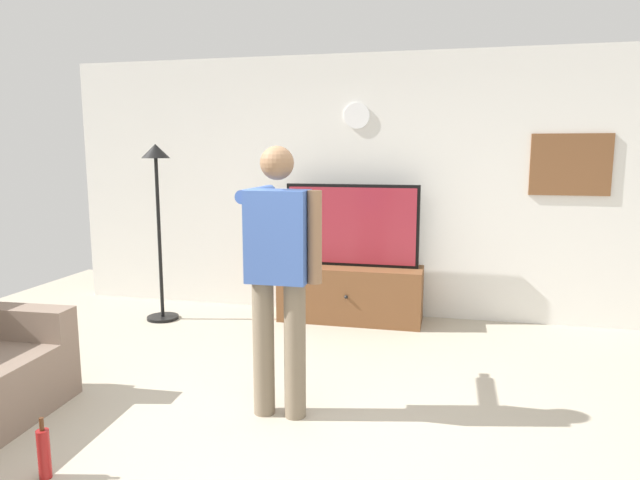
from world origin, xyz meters
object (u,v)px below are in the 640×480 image
tv_stand (351,293)px  wall_clock (357,116)px  floor_lamp (157,195)px  television (352,225)px  person_standing_nearer_lamp (279,267)px  beverage_bottle (44,453)px  framed_picture (570,165)px

tv_stand → wall_clock: wall_clock is taller
wall_clock → floor_lamp: bearing=-160.1°
television → person_standing_nearer_lamp: size_ratio=0.77×
television → beverage_bottle: (-1.08, -3.20, -0.84)m
tv_stand → television: size_ratio=1.07×
floor_lamp → television: bearing=13.2°
television → person_standing_nearer_lamp: person_standing_nearer_lamp is taller
tv_stand → framed_picture: bearing=8.1°
wall_clock → framed_picture: (2.06, 0.00, -0.48)m
tv_stand → floor_lamp: floor_lamp is taller
person_standing_nearer_lamp → beverage_bottle: person_standing_nearer_lamp is taller
floor_lamp → beverage_bottle: bearing=-73.5°
television → framed_picture: (2.06, 0.25, 0.61)m
tv_stand → beverage_bottle: 3.34m
television → tv_stand: bearing=-90.0°
tv_stand → beverage_bottle: (-1.08, -3.15, -0.14)m
wall_clock → framed_picture: 2.12m
framed_picture → tv_stand: bearing=-171.9°
television → beverage_bottle: size_ratio=3.98×
framed_picture → floor_lamp: bearing=-170.1°
tv_stand → television: television is taller
television → framed_picture: bearing=6.9°
television → floor_lamp: size_ratio=0.75×
person_standing_nearer_lamp → framed_picture: bearing=48.7°
framed_picture → person_standing_nearer_lamp: framed_picture is taller
wall_clock → floor_lamp: 2.17m
framed_picture → floor_lamp: (-3.96, -0.69, -0.31)m
tv_stand → beverage_bottle: bearing=-109.0°
framed_picture → person_standing_nearer_lamp: size_ratio=0.42×
beverage_bottle → tv_stand: bearing=71.0°
framed_picture → floor_lamp: framed_picture is taller
wall_clock → person_standing_nearer_lamp: (-0.09, -2.45, -1.09)m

